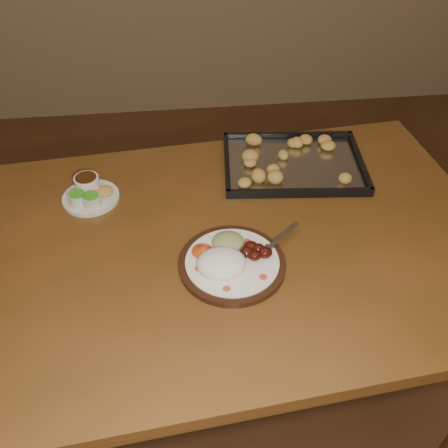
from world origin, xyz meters
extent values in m
plane|color=brown|center=(0.00, 0.00, 0.00)|extent=(4.00, 4.00, 0.00)
cube|color=brown|center=(0.01, -0.03, 0.73)|extent=(1.58, 1.03, 0.04)
cylinder|color=#512918|center=(0.65, 0.41, 0.35)|extent=(0.07, 0.07, 0.71)
cylinder|color=black|center=(0.07, -0.11, 0.76)|extent=(0.25, 0.25, 0.02)
cylinder|color=white|center=(0.07, -0.11, 0.77)|extent=(0.22, 0.22, 0.01)
ellipsoid|color=#CB4430|center=(0.05, -0.20, 0.77)|extent=(0.02, 0.02, 0.00)
ellipsoid|color=#CB4430|center=(0.14, -0.17, 0.77)|extent=(0.02, 0.02, 0.00)
ellipsoid|color=#CB4430|center=(0.12, -0.05, 0.77)|extent=(0.02, 0.02, 0.00)
ellipsoid|color=#CB4430|center=(-0.01, -0.13, 0.77)|extent=(0.02, 0.02, 0.00)
ellipsoid|color=white|center=(0.05, -0.13, 0.78)|extent=(0.15, 0.14, 0.05)
ellipsoid|color=#411109|center=(0.13, -0.12, 0.78)|extent=(0.03, 0.03, 0.02)
ellipsoid|color=#411109|center=(0.14, -0.09, 0.78)|extent=(0.03, 0.03, 0.02)
ellipsoid|color=#411109|center=(0.12, -0.09, 0.78)|extent=(0.03, 0.03, 0.02)
ellipsoid|color=#411109|center=(0.15, -0.11, 0.78)|extent=(0.03, 0.03, 0.02)
ellipsoid|color=#411109|center=(0.11, -0.10, 0.78)|extent=(0.03, 0.03, 0.02)
ellipsoid|color=tan|center=(0.07, -0.06, 0.78)|extent=(0.10, 0.10, 0.03)
cone|color=#C63E12|center=(0.01, -0.08, 0.78)|extent=(0.08, 0.08, 0.02)
cube|color=silver|center=(0.21, -0.05, 0.77)|extent=(0.10, 0.09, 0.00)
cube|color=silver|center=(0.16, -0.09, 0.77)|extent=(0.04, 0.04, 0.00)
cylinder|color=silver|center=(0.15, -0.11, 0.77)|extent=(0.02, 0.02, 0.00)
cylinder|color=silver|center=(0.15, -0.11, 0.77)|extent=(0.02, 0.02, 0.00)
cylinder|color=silver|center=(0.14, -0.10, 0.77)|extent=(0.02, 0.02, 0.00)
cylinder|color=silver|center=(0.14, -0.10, 0.77)|extent=(0.02, 0.02, 0.00)
cylinder|color=beige|center=(-0.28, 0.18, 0.76)|extent=(0.15, 0.15, 0.01)
cylinder|color=beige|center=(-0.31, 0.15, 0.78)|extent=(0.05, 0.05, 0.03)
cylinder|color=green|center=(-0.31, 0.15, 0.79)|extent=(0.04, 0.04, 0.00)
cylinder|color=beige|center=(-0.27, 0.14, 0.78)|extent=(0.05, 0.05, 0.03)
cylinder|color=green|center=(-0.27, 0.14, 0.79)|extent=(0.04, 0.04, 0.00)
cylinder|color=silver|center=(-0.29, 0.21, 0.78)|extent=(0.07, 0.07, 0.04)
cylinder|color=#341909|center=(-0.29, 0.21, 0.80)|extent=(0.06, 0.06, 0.00)
ellipsoid|color=#DA9B4D|center=(-0.24, 0.19, 0.77)|extent=(0.05, 0.05, 0.02)
cube|color=black|center=(0.30, 0.27, 0.75)|extent=(0.43, 0.33, 0.01)
cube|color=black|center=(0.32, 0.41, 0.77)|extent=(0.41, 0.05, 0.02)
cube|color=black|center=(0.29, 0.12, 0.77)|extent=(0.41, 0.05, 0.02)
cube|color=black|center=(0.50, 0.25, 0.77)|extent=(0.04, 0.30, 0.02)
cube|color=black|center=(0.11, 0.28, 0.77)|extent=(0.04, 0.30, 0.02)
cube|color=silver|center=(0.30, 0.27, 0.76)|extent=(0.40, 0.30, 0.00)
ellipsoid|color=gold|center=(0.36, 0.26, 0.78)|extent=(0.05, 0.04, 0.03)
ellipsoid|color=gold|center=(0.40, 0.29, 0.78)|extent=(0.06, 0.06, 0.03)
ellipsoid|color=gold|center=(0.35, 0.33, 0.78)|extent=(0.06, 0.06, 0.03)
ellipsoid|color=gold|center=(0.34, 0.31, 0.78)|extent=(0.05, 0.05, 0.03)
ellipsoid|color=gold|center=(0.29, 0.34, 0.78)|extent=(0.05, 0.05, 0.03)
ellipsoid|color=gold|center=(0.28, 0.30, 0.78)|extent=(0.06, 0.06, 0.03)
ellipsoid|color=gold|center=(0.21, 0.30, 0.78)|extent=(0.06, 0.06, 0.03)
ellipsoid|color=gold|center=(0.24, 0.27, 0.78)|extent=(0.05, 0.04, 0.03)
ellipsoid|color=gold|center=(0.19, 0.26, 0.78)|extent=(0.06, 0.06, 0.03)
ellipsoid|color=gold|center=(0.24, 0.21, 0.78)|extent=(0.06, 0.06, 0.03)
ellipsoid|color=gold|center=(0.29, 0.23, 0.78)|extent=(0.05, 0.05, 0.03)
ellipsoid|color=gold|center=(0.32, 0.20, 0.78)|extent=(0.05, 0.05, 0.03)
ellipsoid|color=gold|center=(0.34, 0.19, 0.78)|extent=(0.06, 0.06, 0.03)
ellipsoid|color=gold|center=(0.42, 0.24, 0.78)|extent=(0.06, 0.06, 0.03)
camera|label=1|loc=(-0.03, -0.92, 1.62)|focal=40.00mm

